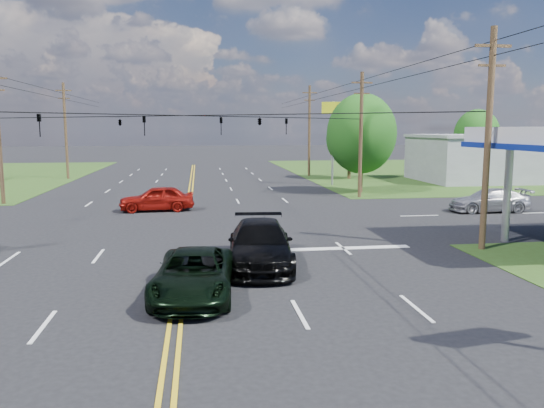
{
  "coord_description": "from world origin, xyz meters",
  "views": [
    {
      "loc": [
        0.71,
        -18.32,
        5.27
      ],
      "look_at": [
        4.09,
        6.0,
        1.78
      ],
      "focal_mm": 35.0,
      "sensor_mm": 36.0,
      "label": 1
    }
  ],
  "objects": [
    {
      "name": "suv_black",
      "position": [
        3.0,
        1.51,
        0.86
      ],
      "size": [
        2.93,
        6.12,
        1.72
      ],
      "primitive_type": "imported",
      "rotation": [
        0.0,
        0.0,
        -0.09
      ],
      "color": "black",
      "rests_on": "ground"
    },
    {
      "name": "pole_ne",
      "position": [
        13.0,
        21.0,
        4.92
      ],
      "size": [
        1.6,
        0.28,
        9.5
      ],
      "color": "#3B2619",
      "rests_on": "ground"
    },
    {
      "name": "pole_left_far",
      "position": [
        -13.0,
        40.0,
        5.17
      ],
      "size": [
        1.6,
        0.28,
        10.0
      ],
      "color": "#3B2619",
      "rests_on": "ground"
    },
    {
      "name": "pole_right_far",
      "position": [
        13.0,
        40.0,
        5.17
      ],
      "size": [
        1.6,
        0.28,
        10.0
      ],
      "color": "#3B2619",
      "rests_on": "ground"
    },
    {
      "name": "polesign_ne",
      "position": [
        13.13,
        30.0,
        6.02
      ],
      "size": [
        2.15,
        0.69,
        7.78
      ],
      "color": "#A5A5AA",
      "rests_on": "ground"
    },
    {
      "name": "sedan_far",
      "position": [
        19.09,
        13.0,
        0.74
      ],
      "size": [
        5.12,
        2.18,
        1.47
      ],
      "primitive_type": "imported",
      "rotation": [
        0.0,
        0.0,
        -1.59
      ],
      "color": "#AFAEB3",
      "rests_on": "ground"
    },
    {
      "name": "power_lines",
      "position": [
        0.0,
        10.0,
        8.6
      ],
      "size": [
        26.04,
        100.0,
        0.64
      ],
      "color": "black",
      "rests_on": "ground"
    },
    {
      "name": "tree_far_r",
      "position": [
        34.0,
        42.0,
        4.54
      ],
      "size": [
        5.32,
        5.32,
        7.63
      ],
      "color": "#3B2619",
      "rests_on": "ground"
    },
    {
      "name": "grass_ne",
      "position": [
        35.0,
        44.0,
        0.0
      ],
      "size": [
        46.0,
        48.0,
        0.03
      ],
      "primitive_type": "cube",
      "color": "#2A4415",
      "rests_on": "ground"
    },
    {
      "name": "stop_bar",
      "position": [
        5.0,
        4.0,
        0.0
      ],
      "size": [
        10.0,
        0.5,
        0.02
      ],
      "primitive_type": "cube",
      "color": "silver",
      "rests_on": "ground"
    },
    {
      "name": "pickup_dkgreen",
      "position": [
        0.5,
        -1.95,
        0.72
      ],
      "size": [
        2.86,
        5.41,
        1.45
      ],
      "primitive_type": "imported",
      "rotation": [
        0.0,
        0.0,
        -0.09
      ],
      "color": "black",
      "rests_on": "ground"
    },
    {
      "name": "span_wire_signals",
      "position": [
        0.0,
        12.0,
        6.0
      ],
      "size": [
        26.0,
        18.0,
        1.13
      ],
      "color": "black",
      "rests_on": "ground"
    },
    {
      "name": "tree_right_b",
      "position": [
        16.5,
        36.0,
        4.22
      ],
      "size": [
        4.94,
        4.94,
        7.09
      ],
      "color": "#3B2619",
      "rests_on": "ground"
    },
    {
      "name": "tree_right_a",
      "position": [
        14.0,
        24.0,
        4.87
      ],
      "size": [
        5.7,
        5.7,
        8.18
      ],
      "color": "#3B2619",
      "rests_on": "ground"
    },
    {
      "name": "sedan_red",
      "position": [
        -2.0,
        16.31,
        0.81
      ],
      "size": [
        4.85,
        2.16,
        1.62
      ],
      "primitive_type": "imported",
      "rotation": [
        0.0,
        0.0,
        -1.52
      ],
      "color": "maroon",
      "rests_on": "ground"
    },
    {
      "name": "retail_ne",
      "position": [
        30.0,
        32.0,
        2.2
      ],
      "size": [
        14.0,
        10.0,
        4.4
      ],
      "primitive_type": "cube",
      "color": "gray",
      "rests_on": "ground"
    },
    {
      "name": "pole_se",
      "position": [
        13.0,
        3.0,
        4.92
      ],
      "size": [
        1.6,
        0.28,
        9.5
      ],
      "color": "#3B2619",
      "rests_on": "ground"
    },
    {
      "name": "ground",
      "position": [
        0.0,
        12.0,
        0.0
      ],
      "size": [
        280.0,
        280.0,
        0.0
      ],
      "primitive_type": "plane",
      "color": "black",
      "rests_on": "ground"
    }
  ]
}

